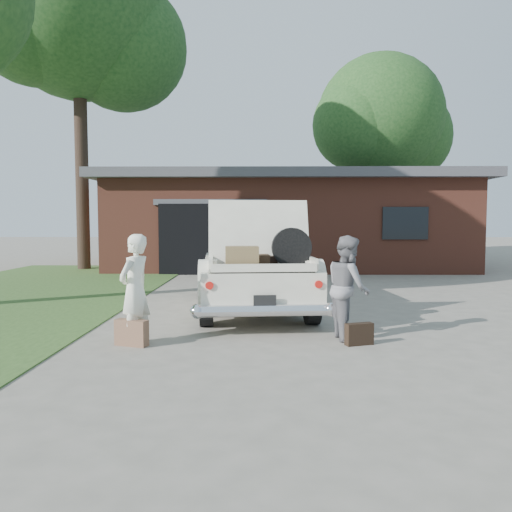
{
  "coord_description": "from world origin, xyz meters",
  "views": [
    {
      "loc": [
        0.1,
        -7.43,
        1.66
      ],
      "look_at": [
        0.0,
        0.6,
        1.1
      ],
      "focal_mm": 35.0,
      "sensor_mm": 36.0,
      "label": 1
    }
  ],
  "objects": [
    {
      "name": "ground",
      "position": [
        0.0,
        0.0,
        0.0
      ],
      "size": [
        90.0,
        90.0,
        0.0
      ],
      "primitive_type": "plane",
      "color": "gray",
      "rests_on": "ground"
    },
    {
      "name": "house",
      "position": [
        0.98,
        11.47,
        1.67
      ],
      "size": [
        12.8,
        7.8,
        3.3
      ],
      "color": "brown",
      "rests_on": "ground"
    },
    {
      "name": "tree_back",
      "position": [
        -6.0,
        9.73,
        8.35
      ],
      "size": [
        6.81,
        5.92,
        11.69
      ],
      "color": "#38281E",
      "rests_on": "ground"
    },
    {
      "name": "tree_right",
      "position": [
        5.8,
        16.71,
        6.26
      ],
      "size": [
        6.88,
        5.98,
        9.53
      ],
      "color": "#38281E",
      "rests_on": "ground"
    },
    {
      "name": "sedan",
      "position": [
        -0.09,
        2.03,
        0.72
      ],
      "size": [
        2.34,
        5.09,
        2.01
      ],
      "rotation": [
        0.0,
        0.0,
        0.09
      ],
      "color": "white",
      "rests_on": "ground"
    },
    {
      "name": "woman_left",
      "position": [
        -1.62,
        -0.77,
        0.75
      ],
      "size": [
        0.54,
        0.64,
        1.49
      ],
      "primitive_type": "imported",
      "rotation": [
        0.0,
        0.0,
        -1.96
      ],
      "color": "white",
      "rests_on": "ground"
    },
    {
      "name": "woman_right",
      "position": [
        1.32,
        -0.42,
        0.73
      ],
      "size": [
        0.63,
        0.77,
        1.47
      ],
      "primitive_type": "imported",
      "rotation": [
        0.0,
        0.0,
        1.68
      ],
      "color": "slate",
      "rests_on": "ground"
    },
    {
      "name": "suitcase_left",
      "position": [
        -1.64,
        -0.89,
        0.18
      ],
      "size": [
        0.48,
        0.28,
        0.35
      ],
      "primitive_type": "cube",
      "rotation": [
        0.0,
        0.0,
        -0.33
      ],
      "color": "brown",
      "rests_on": "ground"
    },
    {
      "name": "suitcase_right",
      "position": [
        1.4,
        -0.81,
        0.15
      ],
      "size": [
        0.4,
        0.24,
        0.3
      ],
      "primitive_type": "cube",
      "rotation": [
        0.0,
        0.0,
        0.33
      ],
      "color": "black",
      "rests_on": "ground"
    }
  ]
}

